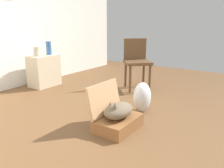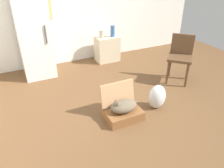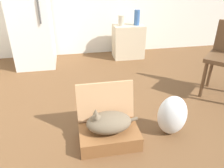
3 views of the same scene
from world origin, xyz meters
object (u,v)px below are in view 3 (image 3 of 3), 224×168
Objects in this scene: refrigerator at (30,14)px; vase_short at (137,18)px; cat at (108,122)px; plastic_bag_white at (172,115)px; vase_tall at (121,20)px; side_table at (128,41)px; suitcase_base at (109,136)px.

refrigerator is 6.55× the size of vase_short.
refrigerator reaches higher than vase_short.
refrigerator is at bearing 111.92° from cat.
vase_tall reaches higher than plastic_bag_white.
refrigerator is 1.71m from side_table.
plastic_bag_white is 0.70× the size of side_table.
side_table is at bearing 170.91° from vase_short.
suitcase_base is 0.64m from plastic_bag_white.
plastic_bag_white is at bearing -93.16° from side_table.
cat is 2.39m from refrigerator.
cat is 0.29× the size of refrigerator.
suitcase_base is at bearing -112.06° from vase_short.
suitcase_base is 0.16m from cat.
vase_short is at bearing -9.09° from side_table.
plastic_bag_white is 2.38× the size of vase_tall.
refrigerator is 9.72× the size of vase_tall.
suitcase_base is 2.43m from vase_short.
plastic_bag_white is at bearing 1.72° from cat.
side_table is at bearing 1.78° from refrigerator.
vase_short is (1.75, 0.03, -0.12)m from refrigerator.
vase_short reaches higher than side_table.
cat is 2.40m from vase_short.
suitcase_base is 2.44m from refrigerator.
vase_tall is (-0.02, 2.18, 0.47)m from plastic_bag_white.
refrigerator is (-1.50, 2.13, 0.64)m from plastic_bag_white.
refrigerator is at bearing 125.14° from plastic_bag_white.
side_table is 0.45m from vase_short.
cat is 2.32m from vase_tall.
vase_short reaches higher than vase_tall.
side_table reaches higher than cat.
vase_tall reaches higher than suitcase_base.
vase_tall is 0.28m from vase_short.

